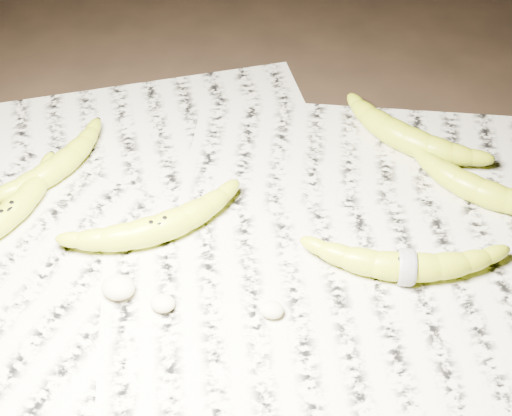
% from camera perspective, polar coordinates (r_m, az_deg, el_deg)
% --- Properties ---
extents(ground, '(3.00, 3.00, 0.00)m').
position_cam_1_polar(ground, '(0.89, -1.91, -3.47)').
color(ground, black).
rests_on(ground, ground).
extents(newspaper_patch, '(0.90, 0.70, 0.01)m').
position_cam_1_polar(newspaper_patch, '(0.90, -1.90, -2.36)').
color(newspaper_patch, beige).
rests_on(newspaper_patch, ground).
extents(banana_left_a, '(0.13, 0.20, 0.03)m').
position_cam_1_polar(banana_left_a, '(0.95, -19.26, -0.37)').
color(banana_left_a, '#C4D71A').
rests_on(banana_left_a, newspaper_patch).
extents(banana_left_b, '(0.13, 0.18, 0.03)m').
position_cam_1_polar(banana_left_b, '(0.99, -15.72, 3.26)').
color(banana_left_b, '#C4D71A').
rests_on(banana_left_b, newspaper_patch).
extents(banana_center, '(0.20, 0.16, 0.04)m').
position_cam_1_polar(banana_center, '(0.89, -7.82, -1.47)').
color(banana_center, '#C4D71A').
rests_on(banana_center, newspaper_patch).
extents(banana_taped, '(0.22, 0.08, 0.04)m').
position_cam_1_polar(banana_taped, '(0.86, 11.92, -4.49)').
color(banana_taped, '#C4D71A').
rests_on(banana_taped, newspaper_patch).
extents(banana_upper_a, '(0.20, 0.13, 0.04)m').
position_cam_1_polar(banana_upper_a, '(0.97, 17.49, 1.48)').
color(banana_upper_a, '#C4D71A').
rests_on(banana_upper_a, newspaper_patch).
extents(banana_upper_b, '(0.20, 0.15, 0.04)m').
position_cam_1_polar(banana_upper_b, '(1.02, 11.87, 5.65)').
color(banana_upper_b, '#C4D71A').
rests_on(banana_upper_b, newspaper_patch).
extents(measuring_tape, '(0.01, 0.05, 0.05)m').
position_cam_1_polar(measuring_tape, '(0.86, 11.92, -4.49)').
color(measuring_tape, white).
rests_on(measuring_tape, newspaper_patch).
extents(flesh_chunk_a, '(0.04, 0.03, 0.02)m').
position_cam_1_polar(flesh_chunk_a, '(0.84, -11.00, -6.10)').
color(flesh_chunk_a, beige).
rests_on(flesh_chunk_a, newspaper_patch).
extents(flesh_chunk_b, '(0.03, 0.02, 0.02)m').
position_cam_1_polar(flesh_chunk_b, '(0.83, -7.49, -7.41)').
color(flesh_chunk_b, beige).
rests_on(flesh_chunk_b, newspaper_patch).
extents(flesh_chunk_c, '(0.03, 0.02, 0.02)m').
position_cam_1_polar(flesh_chunk_c, '(0.81, 1.28, -7.98)').
color(flesh_chunk_c, beige).
rests_on(flesh_chunk_c, newspaper_patch).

